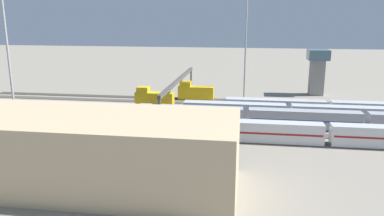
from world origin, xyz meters
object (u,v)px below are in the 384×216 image
object	(u,v)px
train_on_track_4	(288,113)
train_on_track_3	(328,109)
maintenance_shed	(72,150)
control_tower	(317,69)
train_on_track_5	(246,117)
train_on_track_2	(153,98)
signal_gantry	(179,83)
light_mast_0	(246,31)
light_mast_1	(6,37)
train_on_track_0	(195,92)

from	to	relation	value
train_on_track_4	train_on_track_3	xyz separation A→B (m)	(-9.43, -5.00, 0.01)
train_on_track_4	train_on_track_3	distance (m)	10.67
maintenance_shed	control_tower	world-z (taller)	control_tower
control_tower	train_on_track_5	bearing A→B (deg)	61.09
train_on_track_3	train_on_track_2	bearing A→B (deg)	-6.65
train_on_track_4	signal_gantry	bearing A→B (deg)	-5.63
train_on_track_2	light_mast_0	distance (m)	31.56
train_on_track_3	train_on_track_5	world-z (taller)	same
light_mast_1	signal_gantry	xyz separation A→B (m)	(-28.38, -21.33, -11.46)
train_on_track_3	train_on_track_0	bearing A→B (deg)	-24.23
light_mast_0	train_on_track_4	bearing A→B (deg)	113.83
train_on_track_3	train_on_track_5	bearing A→B (deg)	27.99
train_on_track_0	signal_gantry	xyz separation A→B (m)	(1.46, 17.50, 5.58)
train_on_track_0	light_mast_1	distance (m)	51.85
train_on_track_2	signal_gantry	bearing A→B (deg)	137.23
light_mast_1	train_on_track_4	bearing A→B (deg)	-160.68
light_mast_1	control_tower	xyz separation A→B (m)	(-64.80, -50.87, -11.32)
train_on_track_0	control_tower	size ratio (longest dim) A/B	0.74
train_on_track_0	maintenance_shed	world-z (taller)	maintenance_shed
light_mast_0	signal_gantry	world-z (taller)	light_mast_0
train_on_track_2	signal_gantry	distance (m)	12.37
train_on_track_3	control_tower	bearing A→B (deg)	-93.47
train_on_track_0	train_on_track_5	bearing A→B (deg)	120.13
train_on_track_4	signal_gantry	xyz separation A→B (m)	(25.36, -2.50, 5.71)
train_on_track_2	light_mast_1	bearing A→B (deg)	54.90
train_on_track_0	train_on_track_3	bearing A→B (deg)	155.77
control_tower	train_on_track_0	bearing A→B (deg)	19.00
train_on_track_3	control_tower	distance (m)	27.71
train_on_track_4	signal_gantry	distance (m)	26.11
control_tower	light_mast_0	bearing A→B (deg)	23.04
train_on_track_5	train_on_track_3	bearing A→B (deg)	-152.01
train_on_track_4	train_on_track_2	size ratio (longest dim) A/B	4.72
train_on_track_4	maintenance_shed	size ratio (longest dim) A/B	1.03
train_on_track_0	train_on_track_4	bearing A→B (deg)	140.07
train_on_track_0	maintenance_shed	distance (m)	58.14
train_on_track_0	control_tower	xyz separation A→B (m)	(-34.96, -12.04, 5.72)
train_on_track_4	train_on_track_0	world-z (taller)	train_on_track_0
train_on_track_5	train_on_track_2	world-z (taller)	train_on_track_2
train_on_track_2	light_mast_1	xyz separation A→B (m)	(20.27, 28.83, 17.04)
train_on_track_3	train_on_track_5	xyz separation A→B (m)	(18.81, 10.00, -0.03)
train_on_track_3	train_on_track_5	distance (m)	21.31
train_on_track_5	control_tower	bearing A→B (deg)	-118.91
train_on_track_0	signal_gantry	bearing A→B (deg)	85.22
signal_gantry	train_on_track_5	bearing A→B (deg)	154.85
train_on_track_5	train_on_track_2	size ratio (longest dim) A/B	9.56
train_on_track_3	light_mast_0	world-z (taller)	light_mast_0
train_on_track_4	train_on_track_2	bearing A→B (deg)	-16.64
train_on_track_3	train_on_track_2	world-z (taller)	train_on_track_2
train_on_track_4	control_tower	world-z (taller)	control_tower
maintenance_shed	control_tower	xyz separation A→B (m)	(-44.02, -69.39, 2.89)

